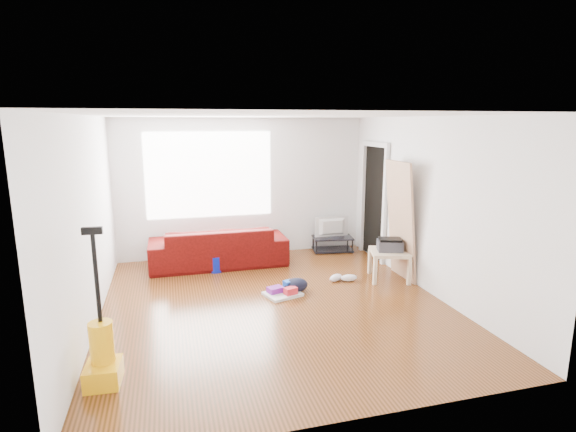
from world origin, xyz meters
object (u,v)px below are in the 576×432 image
object	(u,v)px
sofa	(219,265)
vacuum	(102,355)
backpack	(296,291)
cleaning_tray	(283,291)
tv_stand	(332,244)
side_table	(389,255)
bucket	(216,271)

from	to	relation	value
sofa	vacuum	xyz separation A→B (m)	(-1.46, -3.32, 0.28)
sofa	vacuum	bearing A→B (deg)	66.28
sofa	backpack	size ratio (longest dim) A/B	6.49
cleaning_tray	backpack	size ratio (longest dim) A/B	1.62
tv_stand	side_table	bearing A→B (deg)	-71.46
bucket	vacuum	distance (m)	3.30
cleaning_tray	vacuum	size ratio (longest dim) A/B	0.38
side_table	cleaning_tray	world-z (taller)	side_table
cleaning_tray	backpack	distance (m)	0.23
tv_stand	bucket	bearing A→B (deg)	-156.73
sofa	backpack	world-z (taller)	sofa
side_table	vacuum	world-z (taller)	vacuum
cleaning_tray	side_table	bearing A→B (deg)	6.93
sofa	bucket	xyz separation A→B (m)	(-0.09, -0.33, 0.00)
bucket	backpack	bearing A→B (deg)	-49.93
sofa	tv_stand	bearing A→B (deg)	-172.98
sofa	side_table	size ratio (longest dim) A/B	3.27
backpack	cleaning_tray	bearing A→B (deg)	-170.07
cleaning_tray	vacuum	bearing A→B (deg)	-142.52
sofa	tv_stand	distance (m)	2.21
sofa	vacuum	distance (m)	3.63
vacuum	sofa	bearing A→B (deg)	69.75
bucket	vacuum	bearing A→B (deg)	-114.62
side_table	cleaning_tray	size ratio (longest dim) A/B	1.22
tv_stand	backpack	xyz separation A→B (m)	(-1.25, -1.83, -0.15)
vacuum	bucket	bearing A→B (deg)	68.86
side_table	vacuum	xyz separation A→B (m)	(-3.95, -1.89, -0.11)
side_table	bucket	distance (m)	2.83
backpack	vacuum	size ratio (longest dim) A/B	0.24
side_table	cleaning_tray	bearing A→B (deg)	-173.07
side_table	backpack	size ratio (longest dim) A/B	1.99
sofa	vacuum	world-z (taller)	vacuum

